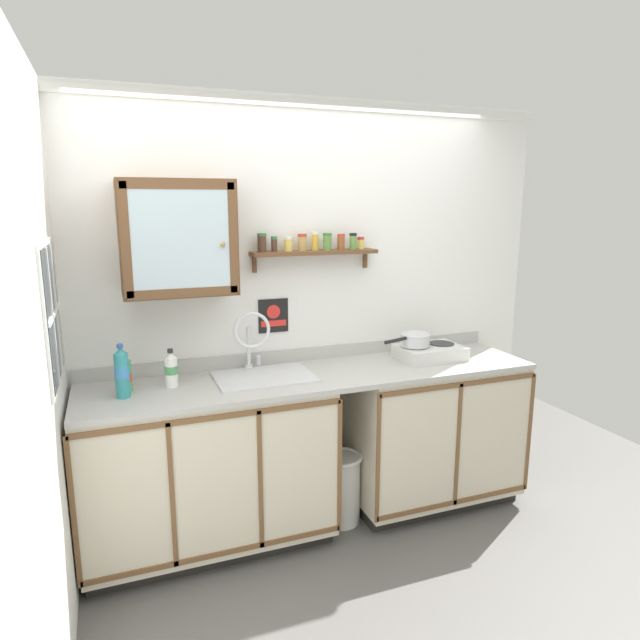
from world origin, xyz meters
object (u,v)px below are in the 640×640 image
saucepan (415,339)px  bottle_opaque_white_0 (171,370)px  sink (262,376)px  wall_cabinet (178,238)px  warning_sign (273,316)px  trash_bin (341,487)px  bottle_soda_green_1 (126,374)px  bottle_detergent_teal_2 (122,372)px  hot_plate_stove (430,352)px

saucepan → bottle_opaque_white_0: (-1.50, 0.00, -0.04)m
sink → wall_cabinet: wall_cabinet is taller
sink → warning_sign: bearing=60.3°
trash_bin → warning_sign: bearing=133.2°
sink → bottle_soda_green_1: bearing=178.2°
bottle_detergent_teal_2 → wall_cabinet: wall_cabinet is taller
bottle_opaque_white_0 → bottle_detergent_teal_2: (-0.25, -0.08, 0.04)m
saucepan → wall_cabinet: bearing=176.2°
warning_sign → trash_bin: warning_sign is taller
bottle_opaque_white_0 → warning_sign: bearing=20.8°
bottle_soda_green_1 → hot_plate_stove: bearing=-1.2°
hot_plate_stove → warning_sign: size_ratio=1.94×
wall_cabinet → trash_bin: size_ratio=1.39×
saucepan → bottle_opaque_white_0: size_ratio=1.69×
sink → bottle_opaque_white_0: size_ratio=2.61×
bottle_soda_green_1 → bottle_detergent_teal_2: (-0.02, -0.10, 0.04)m
hot_plate_stove → saucepan: (-0.10, 0.02, 0.09)m
sink → warning_sign: (0.14, 0.25, 0.29)m
bottle_soda_green_1 → warning_sign: warning_sign is taller
sink → trash_bin: (0.46, -0.09, -0.74)m
sink → bottle_opaque_white_0: (-0.50, 0.01, 0.09)m
bottle_opaque_white_0 → trash_bin: (0.96, -0.09, -0.83)m
wall_cabinet → trash_bin: bearing=-11.8°
bottle_opaque_white_0 → wall_cabinet: 0.71m
trash_bin → hot_plate_stove: bearing=6.4°
hot_plate_stove → sink: bearing=179.2°
bottle_detergent_teal_2 → bottle_opaque_white_0: bearing=18.3°
sink → bottle_detergent_teal_2: sink is taller
bottle_opaque_white_0 → trash_bin: bearing=-5.4°
bottle_detergent_teal_2 → trash_bin: size_ratio=0.64×
hot_plate_stove → wall_cabinet: size_ratio=0.66×
sink → trash_bin: sink is taller
bottle_opaque_white_0 → bottle_detergent_teal_2: 0.27m
hot_plate_stove → wall_cabinet: 1.70m
bottle_detergent_teal_2 → warning_sign: 0.97m
sink → trash_bin: size_ratio=1.26×
hot_plate_stove → bottle_soda_green_1: bottle_soda_green_1 is taller
saucepan → warning_sign: bearing=164.0°
bottle_soda_green_1 → trash_bin: size_ratio=0.48×
sink → bottle_soda_green_1: (-0.73, 0.02, 0.08)m
sink → bottle_detergent_teal_2: (-0.75, -0.08, 0.12)m
hot_plate_stove → trash_bin: (-0.64, -0.07, -0.78)m
saucepan → warning_sign: (-0.85, 0.25, 0.16)m
hot_plate_stove → saucepan: size_ratio=1.13×
sink → hot_plate_stove: size_ratio=1.37×
wall_cabinet → warning_sign: 0.77m
bottle_soda_green_1 → wall_cabinet: 0.77m
bottle_opaque_white_0 → bottle_soda_green_1: 0.23m
sink → bottle_detergent_teal_2: size_ratio=1.96×
bottle_detergent_teal_2 → bottle_soda_green_1: bearing=79.3°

